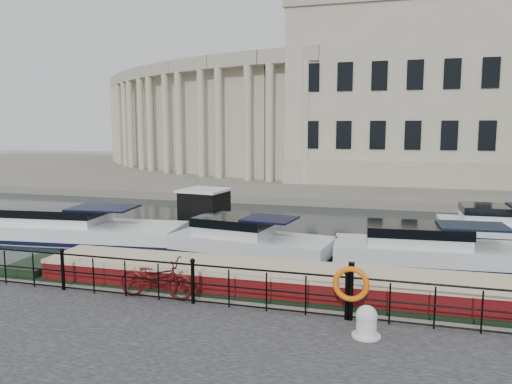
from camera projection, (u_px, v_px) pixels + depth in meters
ground_plane at (222, 296)px, 15.36m from camera, size 160.00×160.00×0.00m
far_bank at (349, 174)px, 52.48m from camera, size 120.00×42.00×0.55m
railing at (193, 279)px, 13.06m from camera, size 24.14×0.14×1.22m
civic_building at (335, 107)px, 47.79m from camera, size 53.55×31.84×16.85m
bicycle at (156, 278)px, 13.49m from camera, size 2.17×0.80×1.13m
mooring_bollard at (366, 322)px, 11.02m from camera, size 0.64×0.64×0.72m
life_ring_post at (351, 285)px, 11.84m from camera, size 0.87×0.22×1.43m
narrowboat at (264, 295)px, 14.35m from camera, size 16.80×2.59×1.61m
harbour_hut at (205, 212)px, 24.89m from camera, size 3.24×2.81×2.18m
cabin_cruisers at (287, 240)px, 21.37m from camera, size 27.26×9.33×1.99m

